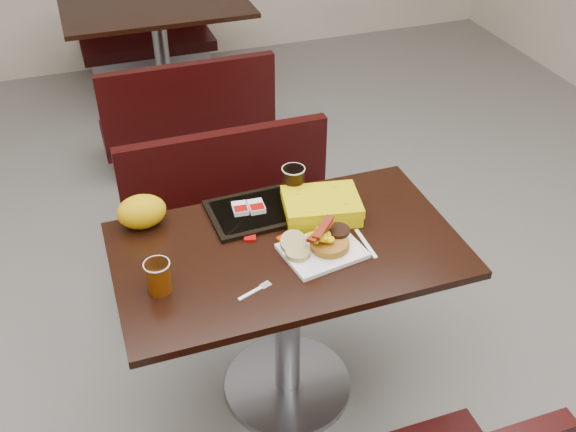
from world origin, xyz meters
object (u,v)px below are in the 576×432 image
object	(u,v)px
bench_near_n	(238,222)
fork	(250,293)
knife	(366,243)
tray	(259,211)
pancake_stack	(330,244)
table_near	(287,323)
table_far	(163,61)
bench_far_n	(146,27)
coffee_cup_far	(293,181)
paper_bag	(142,212)
platter	(322,251)
bench_far_s	(184,108)
hashbrown_sleeve_right	(256,207)
clamshell	(321,206)
hashbrown_sleeve_left	(240,208)
coffee_cup_near	(158,277)

from	to	relation	value
bench_near_n	fork	world-z (taller)	fork
knife	tray	xyz separation A→B (m)	(-0.30, 0.30, 0.01)
bench_near_n	pancake_stack	xyz separation A→B (m)	(0.13, -0.77, 0.42)
knife	table_near	bearing A→B (deg)	-106.10
table_far	bench_far_n	world-z (taller)	table_far
bench_far_n	fork	world-z (taller)	fork
coffee_cup_far	paper_bag	world-z (taller)	coffee_cup_far
bench_far_n	paper_bag	distance (m)	3.08
table_far	coffee_cup_far	xyz separation A→B (m)	(0.12, -2.32, 0.45)
bench_near_n	platter	size ratio (longest dim) A/B	3.78
knife	bench_far_s	bearing A→B (deg)	-172.38
hashbrown_sleeve_right	paper_bag	distance (m)	0.41
fork	clamshell	world-z (taller)	clamshell
fork	tray	xyz separation A→B (m)	(0.15, 0.41, 0.01)
bench_far_n	pancake_stack	world-z (taller)	pancake_stack
tray	bench_far_n	bearing A→B (deg)	87.06
hashbrown_sleeve_left	bench_near_n	bearing A→B (deg)	82.38
platter	tray	world-z (taller)	tray
bench_near_n	bench_far_s	xyz separation A→B (m)	(0.00, 1.20, 0.00)
bench_near_n	coffee_cup_near	xyz separation A→B (m)	(-0.46, -0.78, 0.45)
fork	bench_near_n	bearing A→B (deg)	57.16
bench_far_s	clamshell	size ratio (longest dim) A/B	3.62
fork	table_far	bearing A→B (deg)	65.37
pancake_stack	coffee_cup_near	size ratio (longest dim) A/B	1.23
fork	tray	distance (m)	0.44
pancake_stack	clamshell	bearing A→B (deg)	76.54
table_far	tray	size ratio (longest dim) A/B	3.31
clamshell	paper_bag	xyz separation A→B (m)	(-0.63, 0.15, 0.02)
bench_far_n	fork	bearing A→B (deg)	-93.13
clamshell	platter	bearing A→B (deg)	-99.84
bench_far_n	knife	bearing A→B (deg)	-85.53
fork	pancake_stack	bearing A→B (deg)	-0.25
table_far	tray	world-z (taller)	tray
table_far	platter	size ratio (longest dim) A/B	4.54
bench_far_n	fork	xyz separation A→B (m)	(-0.19, -3.49, 0.39)
hashbrown_sleeve_right	paper_bag	world-z (taller)	paper_bag
table_far	bench_far_n	bearing A→B (deg)	90.00
fork	knife	bearing A→B (deg)	-6.86
hashbrown_sleeve_right	clamshell	world-z (taller)	clamshell
hashbrown_sleeve_right	clamshell	xyz separation A→B (m)	(0.22, -0.09, 0.01)
table_near	bench_near_n	xyz separation A→B (m)	(0.00, 0.70, -0.02)
bench_near_n	paper_bag	distance (m)	0.76
bench_far_n	hashbrown_sleeve_left	size ratio (longest dim) A/B	13.55
pancake_stack	paper_bag	size ratio (longest dim) A/B	0.77
pancake_stack	clamshell	size ratio (longest dim) A/B	0.49
hashbrown_sleeve_left	pancake_stack	bearing A→B (deg)	-47.54
table_far	knife	world-z (taller)	knife
fork	tray	world-z (taller)	tray
bench_near_n	pancake_stack	size ratio (longest dim) A/B	7.33
bench_near_n	bench_far_n	bearing A→B (deg)	90.00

